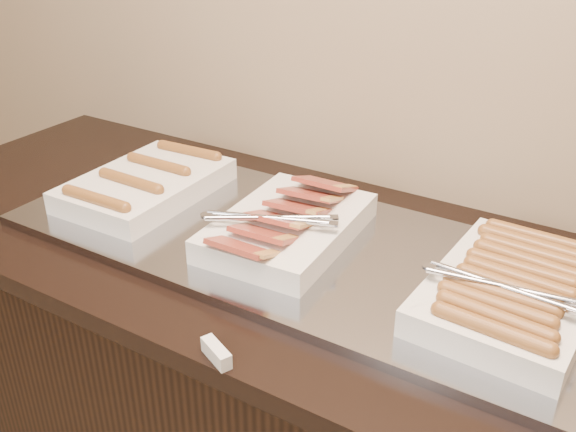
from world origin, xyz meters
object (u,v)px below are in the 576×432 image
Objects in this scene: dish_right at (512,290)px; counter at (299,413)px; warming_tray at (294,244)px; dish_center at (287,225)px; dish_left at (146,184)px.

counter is at bearing -177.62° from dish_right.
dish_right reaches higher than warming_tray.
warming_tray is at bearing 13.40° from dish_center.
dish_left is at bearing -177.39° from dish_right.
dish_right is at bearing -3.20° from dish_center.
warming_tray is at bearing 180.00° from counter.
dish_left is at bearing 180.00° from counter.
counter is at bearing 0.00° from warming_tray.
dish_center is (-0.01, -0.00, 0.04)m from warming_tray.
warming_tray is 0.44m from dish_right.
dish_left is 0.96× the size of dish_right.
warming_tray is (-0.02, 0.00, 0.46)m from counter.
warming_tray is at bearing -1.01° from dish_left.
warming_tray reaches higher than counter.
dish_center reaches higher than warming_tray.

